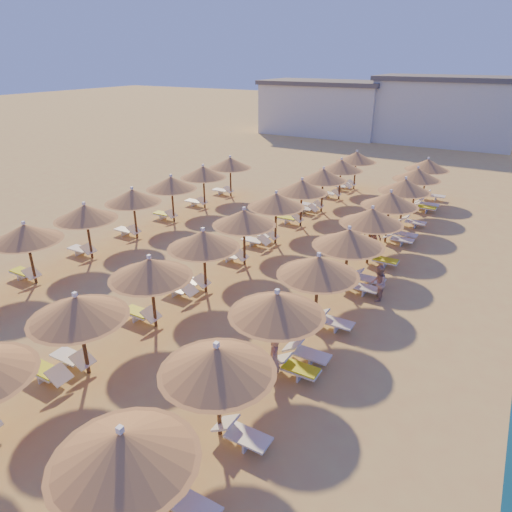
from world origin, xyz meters
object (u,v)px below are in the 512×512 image
Objects in this scene: parasol_row_east at (334,252)px; beachgoer_c at (372,237)px; parasol_row_west at (225,229)px; beachgoer_b at (378,283)px; beachgoer_a at (274,360)px.

parasol_row_east is 6.27m from beachgoer_c.
beachgoer_b is (6.61, 1.39, -1.60)m from parasol_row_west.
beachgoer_c is at bearing 91.93° from parasol_row_east.
parasol_row_east is 24.45× the size of beachgoer_b.
beachgoer_b is at bearing 148.99° from beachgoer_a.
parasol_row_east reaches higher than beachgoer_b.
beachgoer_a is 6.89m from beachgoer_b.
beachgoer_a is (5.35, -5.39, -1.57)m from parasol_row_west.
beachgoer_c reaches higher than beachgoer_b.
parasol_row_west is 21.20× the size of beachgoer_c.
parasol_row_east is 2.59m from beachgoer_b.
beachgoer_b is at bearing 43.01° from parasol_row_east.
parasol_row_east is 23.66× the size of beachgoer_a.
beachgoer_a is at bearing -87.62° from parasol_row_east.
beachgoer_a reaches higher than beachgoer_b.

